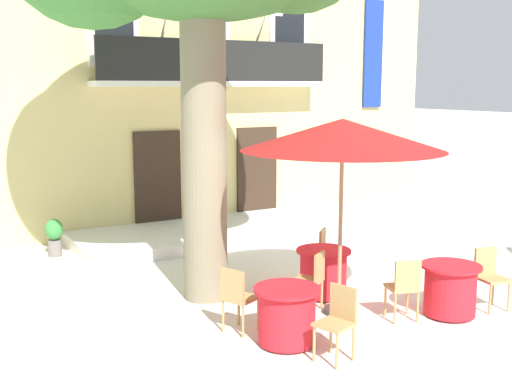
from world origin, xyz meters
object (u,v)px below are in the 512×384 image
(cafe_table_near_tree, at_px, (323,272))
(cafe_umbrella, at_px, (342,136))
(cafe_chair_middle_0, at_px, (489,274))
(cafe_table_front, at_px, (287,315))
(cafe_chair_near_tree_0, at_px, (328,252))
(cafe_chair_near_tree_1, at_px, (312,277))
(ground_planter_left, at_px, (54,235))
(cafe_chair_front_0, at_px, (237,295))
(cafe_table_middle, at_px, (450,289))
(cafe_chair_front_1, at_px, (338,318))
(cafe_chair_middle_1, at_px, (404,285))

(cafe_table_near_tree, relative_size, cafe_umbrella, 0.30)
(cafe_chair_middle_0, xyz_separation_m, cafe_table_front, (-3.37, 0.37, -0.14))
(cafe_chair_near_tree_0, xyz_separation_m, cafe_table_front, (-2.06, -1.87, -0.14))
(cafe_chair_middle_0, xyz_separation_m, cafe_umbrella, (-2.08, 0.94, 2.08))
(cafe_chair_near_tree_1, bearing_deg, ground_planter_left, 116.52)
(cafe_chair_near_tree_1, relative_size, cafe_chair_front_0, 1.00)
(cafe_table_near_tree, xyz_separation_m, cafe_chair_near_tree_1, (-0.56, -0.50, 0.14))
(cafe_table_middle, bearing_deg, cafe_chair_near_tree_0, 104.32)
(cafe_chair_front_0, height_order, cafe_chair_front_1, same)
(cafe_chair_near_tree_0, height_order, cafe_table_front, cafe_chair_near_tree_0)
(cafe_chair_front_1, distance_m, cafe_umbrella, 2.63)
(cafe_chair_middle_1, bearing_deg, cafe_table_near_tree, 102.86)
(cafe_table_front, height_order, cafe_chair_front_1, cafe_chair_front_1)
(cafe_table_middle, relative_size, ground_planter_left, 1.16)
(cafe_chair_near_tree_0, xyz_separation_m, cafe_chair_front_1, (-1.77, -2.57, 0.00))
(cafe_table_middle, distance_m, cafe_chair_middle_0, 0.77)
(cafe_table_near_tree, bearing_deg, ground_planter_left, 124.07)
(cafe_chair_middle_0, height_order, ground_planter_left, cafe_chair_middle_0)
(cafe_chair_front_1, relative_size, ground_planter_left, 1.22)
(cafe_chair_near_tree_0, xyz_separation_m, ground_planter_left, (-3.62, 4.04, -0.11))
(cafe_chair_near_tree_1, distance_m, cafe_chair_middle_0, 2.66)
(cafe_table_middle, bearing_deg, cafe_umbrella, 146.49)
(cafe_chair_near_tree_0, bearing_deg, cafe_umbrella, -120.72)
(cafe_chair_middle_0, relative_size, cafe_chair_front_1, 1.00)
(cafe_chair_near_tree_1, relative_size, cafe_umbrella, 0.31)
(cafe_table_near_tree, distance_m, cafe_chair_middle_0, 2.49)
(cafe_umbrella, relative_size, ground_planter_left, 3.90)
(cafe_chair_near_tree_0, height_order, cafe_chair_near_tree_1, same)
(cafe_chair_front_0, bearing_deg, cafe_chair_near_tree_1, 6.70)
(cafe_umbrella, distance_m, ground_planter_left, 6.44)
(cafe_table_middle, xyz_separation_m, cafe_umbrella, (-1.33, 0.88, 2.22))
(cafe_table_front, relative_size, cafe_chair_front_0, 0.95)
(cafe_table_middle, bearing_deg, ground_planter_left, 123.84)
(cafe_table_near_tree, distance_m, cafe_umbrella, 2.36)
(cafe_chair_near_tree_0, height_order, cafe_chair_middle_1, same)
(cafe_chair_front_1, bearing_deg, cafe_table_near_tree, 58.00)
(cafe_umbrella, bearing_deg, cafe_chair_near_tree_1, 140.24)
(cafe_chair_near_tree_1, relative_size, cafe_table_middle, 1.05)
(cafe_table_front, bearing_deg, cafe_chair_near_tree_0, 42.34)
(cafe_table_near_tree, xyz_separation_m, cafe_chair_front_1, (-1.26, -2.01, 0.14))
(cafe_table_middle, distance_m, cafe_chair_middle_1, 0.77)
(cafe_chair_middle_0, distance_m, cafe_umbrella, 3.09)
(cafe_chair_near_tree_0, bearing_deg, cafe_chair_middle_1, -94.99)
(cafe_chair_middle_0, distance_m, ground_planter_left, 7.99)
(cafe_table_near_tree, bearing_deg, cafe_chair_middle_0, -42.87)
(cafe_chair_near_tree_1, relative_size, ground_planter_left, 1.22)
(cafe_chair_near_tree_1, height_order, cafe_table_front, cafe_chair_near_tree_1)
(cafe_table_front, xyz_separation_m, cafe_umbrella, (1.28, 0.57, 2.22))
(cafe_chair_middle_1, xyz_separation_m, cafe_chair_front_0, (-2.24, 0.80, 0.00))
(cafe_umbrella, height_order, ground_planter_left, cafe_umbrella)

